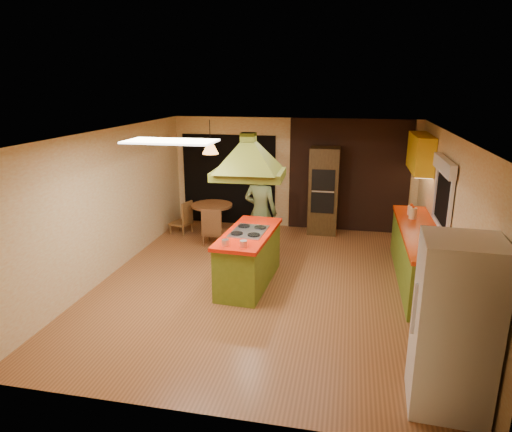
% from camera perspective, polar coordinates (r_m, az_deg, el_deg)
% --- Properties ---
extents(ground, '(6.50, 6.50, 0.00)m').
position_cam_1_polar(ground, '(7.75, 1.35, -8.37)').
color(ground, '#985B31').
rests_on(ground, ground).
extents(room_walls, '(5.50, 6.50, 6.50)m').
position_cam_1_polar(room_walls, '(7.31, 1.42, 0.57)').
color(room_walls, beige).
rests_on(room_walls, ground).
extents(ceiling_plane, '(6.50, 6.50, 0.00)m').
position_cam_1_polar(ceiling_plane, '(7.08, 1.49, 10.36)').
color(ceiling_plane, silver).
rests_on(ceiling_plane, room_walls).
extents(brick_panel, '(2.64, 0.03, 2.50)m').
position_cam_1_polar(brick_panel, '(10.35, 11.50, 4.91)').
color(brick_panel, '#381E14').
rests_on(brick_panel, ground).
extents(nook_opening, '(2.20, 0.03, 2.10)m').
position_cam_1_polar(nook_opening, '(10.75, -3.41, 4.53)').
color(nook_opening, black).
rests_on(nook_opening, ground).
extents(right_counter, '(0.62, 3.05, 0.92)m').
position_cam_1_polar(right_counter, '(8.11, 19.52, -4.64)').
color(right_counter, olive).
rests_on(right_counter, ground).
extents(upper_cabinets, '(0.34, 1.40, 0.70)m').
position_cam_1_polar(upper_cabinets, '(9.32, 19.88, 7.42)').
color(upper_cabinets, yellow).
rests_on(upper_cabinets, room_walls).
extents(window_right, '(0.12, 1.35, 1.06)m').
position_cam_1_polar(window_right, '(7.62, 22.47, 4.00)').
color(window_right, black).
rests_on(window_right, room_walls).
extents(fluor_panel, '(1.20, 0.60, 0.03)m').
position_cam_1_polar(fluor_panel, '(6.24, -10.65, 9.16)').
color(fluor_panel, white).
rests_on(fluor_panel, ceiling_plane).
extents(kitchen_island, '(0.84, 1.85, 0.92)m').
position_cam_1_polar(kitchen_island, '(7.57, -0.90, -5.19)').
color(kitchen_island, olive).
rests_on(kitchen_island, ground).
extents(range_hood, '(1.13, 0.83, 0.80)m').
position_cam_1_polar(range_hood, '(7.11, -0.96, 8.34)').
color(range_hood, '#5D6318').
rests_on(range_hood, ceiling_plane).
extents(man, '(0.71, 0.53, 1.76)m').
position_cam_1_polar(man, '(8.61, 0.57, 0.45)').
color(man, '#424C28').
rests_on(man, ground).
extents(refrigerator, '(0.79, 0.75, 1.83)m').
position_cam_1_polar(refrigerator, '(5.04, 23.54, -12.53)').
color(refrigerator, white).
rests_on(refrigerator, ground).
extents(wall_oven, '(0.63, 0.60, 1.91)m').
position_cam_1_polar(wall_oven, '(10.15, 8.45, 3.14)').
color(wall_oven, '#4E3619').
rests_on(wall_oven, ground).
extents(dining_table, '(0.90, 0.90, 0.68)m').
position_cam_1_polar(dining_table, '(10.10, -5.50, 0.35)').
color(dining_table, brown).
rests_on(dining_table, ground).
extents(chair_left, '(0.49, 0.49, 0.74)m').
position_cam_1_polar(chair_left, '(10.26, -9.39, -0.15)').
color(chair_left, brown).
rests_on(chair_left, ground).
extents(chair_near, '(0.45, 0.45, 0.80)m').
position_cam_1_polar(chair_near, '(9.45, -5.19, -1.21)').
color(chair_near, brown).
rests_on(chair_near, ground).
extents(pendant_lamp, '(0.40, 0.40, 0.22)m').
position_cam_1_polar(pendant_lamp, '(9.80, -5.73, 8.39)').
color(pendant_lamp, '#FF9E3F').
rests_on(pendant_lamp, ceiling_plane).
extents(canister_large, '(0.15, 0.15, 0.20)m').
position_cam_1_polar(canister_large, '(8.52, 19.02, 0.32)').
color(canister_large, beige).
rests_on(canister_large, right_counter).
extents(canister_medium, '(0.13, 0.13, 0.17)m').
position_cam_1_polar(canister_medium, '(8.75, 18.84, 0.65)').
color(canister_medium, '#F6DFC6').
rests_on(canister_medium, right_counter).
extents(canister_small, '(0.16, 0.16, 0.16)m').
position_cam_1_polar(canister_small, '(8.79, 18.80, 0.71)').
color(canister_small, '#FFF7CD').
rests_on(canister_small, right_counter).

